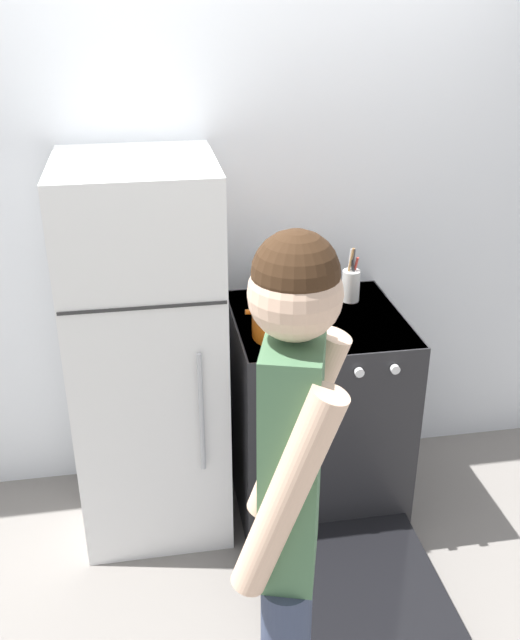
# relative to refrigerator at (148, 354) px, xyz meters

# --- Properties ---
(ground_plane) EXTENTS (14.00, 14.00, 0.00)m
(ground_plane) POSITION_rel_refrigerator_xyz_m (0.42, 0.32, -0.81)
(ground_plane) COLOR slate
(wall_back) EXTENTS (10.00, 0.06, 2.55)m
(wall_back) POSITION_rel_refrigerator_xyz_m (0.42, 0.35, 0.46)
(wall_back) COLOR silver
(wall_back) RESTS_ON ground_plane
(refrigerator) EXTENTS (0.61, 0.66, 1.62)m
(refrigerator) POSITION_rel_refrigerator_xyz_m (0.00, 0.00, 0.00)
(refrigerator) COLOR white
(refrigerator) RESTS_ON ground_plane
(stove_range) EXTENTS (0.72, 1.45, 0.94)m
(stove_range) POSITION_rel_refrigerator_xyz_m (0.72, -0.07, -0.34)
(stove_range) COLOR #232326
(stove_range) RESTS_ON ground_plane
(dutch_oven_pot) EXTENTS (0.34, 0.30, 0.18)m
(dutch_oven_pot) POSITION_rel_refrigerator_xyz_m (0.56, -0.17, 0.20)
(dutch_oven_pot) COLOR orange
(dutch_oven_pot) RESTS_ON stove_range
(tea_kettle) EXTENTS (0.24, 0.19, 0.25)m
(tea_kettle) POSITION_rel_refrigerator_xyz_m (0.57, 0.11, 0.20)
(tea_kettle) COLOR silver
(tea_kettle) RESTS_ON stove_range
(utensil_jar) EXTENTS (0.08, 0.08, 0.25)m
(utensil_jar) POSITION_rel_refrigerator_xyz_m (0.90, 0.12, 0.20)
(utensil_jar) COLOR silver
(utensil_jar) RESTS_ON stove_range
(person) EXTENTS (0.35, 0.41, 1.76)m
(person) POSITION_rel_refrigerator_xyz_m (0.33, -1.29, 0.19)
(person) COLOR #38425B
(person) RESTS_ON ground_plane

